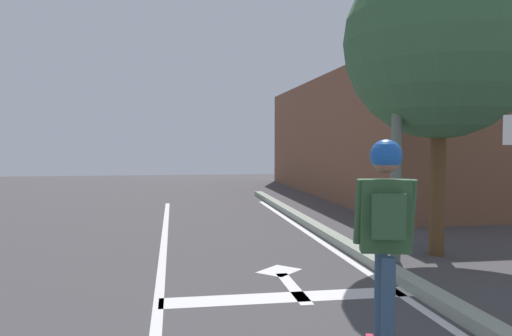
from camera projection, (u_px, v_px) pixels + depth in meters
The scene contains 9 objects.
lane_line_center at pixel (158, 312), 5.44m from camera, with size 0.12×20.00×0.01m, color silver.
lane_line_curbside at pixel (407, 299), 5.90m from camera, with size 0.12×20.00×0.01m, color silver.
stop_bar at pixel (288, 297), 5.98m from camera, with size 3.02×0.40×0.01m, color silver.
lane_arrow_stem at pixel (293, 287), 6.37m from camera, with size 0.16×1.40×0.01m, color silver.
lane_arrow_head at pixel (279, 271), 7.21m from camera, with size 0.56×0.44×0.01m, color silver.
curb_strip at pixel (427, 292), 5.94m from camera, with size 0.24×24.00×0.14m, color #959C8C.
skater at pixel (386, 217), 4.13m from camera, with size 0.48×0.64×1.78m.
roadside_tree at pixel (440, 43), 8.07m from camera, with size 3.08×3.08×4.97m.
building_block at pixel (463, 138), 18.50m from camera, with size 11.29×13.78×4.05m, color brown.
Camera 1 is at (0.01, 0.54, 1.82)m, focal length 35.45 mm.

